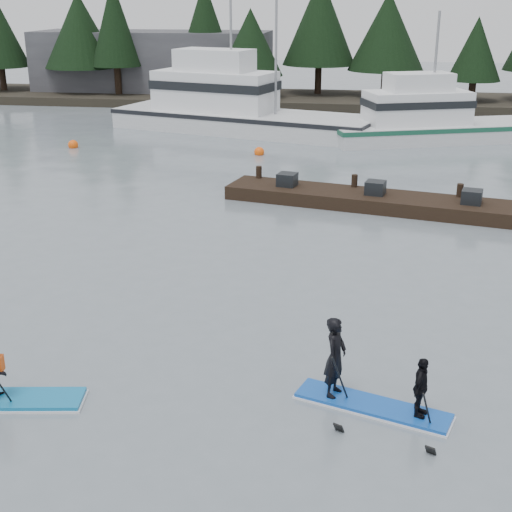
# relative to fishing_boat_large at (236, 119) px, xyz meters

# --- Properties ---
(ground) EXTENTS (160.00, 160.00, 0.00)m
(ground) POSITION_rel_fishing_boat_large_xyz_m (4.94, -30.23, -0.67)
(ground) COLOR slate
(ground) RESTS_ON ground
(far_shore) EXTENTS (70.00, 8.00, 0.60)m
(far_shore) POSITION_rel_fishing_boat_large_xyz_m (4.94, 11.77, -0.37)
(far_shore) COLOR #2D281E
(far_shore) RESTS_ON ground
(treeline) EXTENTS (60.00, 4.00, 8.00)m
(treeline) POSITION_rel_fishing_boat_large_xyz_m (4.94, 11.77, -0.67)
(treeline) COLOR black
(treeline) RESTS_ON ground
(waterfront_building) EXTENTS (18.00, 6.00, 5.00)m
(waterfront_building) POSITION_rel_fishing_boat_large_xyz_m (-9.06, 13.77, 1.83)
(waterfront_building) COLOR #4C4C51
(waterfront_building) RESTS_ON ground
(fishing_boat_large) EXTENTS (16.21, 8.54, 9.05)m
(fishing_boat_large) POSITION_rel_fishing_boat_large_xyz_m (0.00, 0.00, 0.00)
(fishing_boat_large) COLOR silver
(fishing_boat_large) RESTS_ON ground
(fishing_boat_medium) EXTENTS (12.72, 7.47, 7.60)m
(fishing_boat_medium) POSITION_rel_fishing_boat_large_xyz_m (11.33, -1.31, -0.15)
(fishing_boat_medium) COLOR silver
(fishing_boat_medium) RESTS_ON ground
(floating_dock) EXTENTS (15.55, 5.35, 0.52)m
(floating_dock) POSITION_rel_fishing_boat_large_xyz_m (10.04, -15.69, -0.41)
(floating_dock) COLOR black
(floating_dock) RESTS_ON ground
(buoy_b) EXTENTS (0.51, 0.51, 0.51)m
(buoy_b) POSITION_rel_fishing_boat_large_xyz_m (2.35, -6.51, -0.67)
(buoy_b) COLOR #FF570C
(buoy_b) RESTS_ON ground
(buoy_a) EXTENTS (0.53, 0.53, 0.53)m
(buoy_a) POSITION_rel_fishing_boat_large_xyz_m (-7.62, -6.26, -0.67)
(buoy_a) COLOR #FF570C
(buoy_a) RESTS_ON ground
(paddleboard_duo) EXTENTS (3.08, 1.77, 2.25)m
(paddleboard_duo) POSITION_rel_fishing_boat_large_xyz_m (7.93, -29.40, -0.04)
(paddleboard_duo) COLOR #124CB1
(paddleboard_duo) RESTS_ON ground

